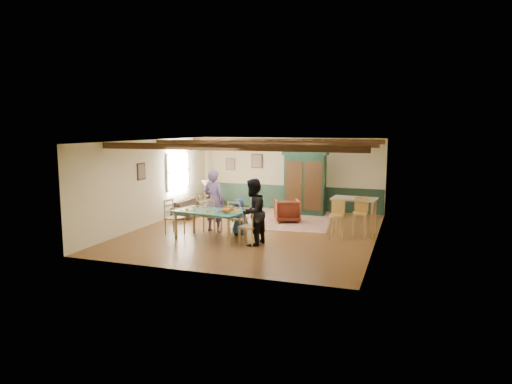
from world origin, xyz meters
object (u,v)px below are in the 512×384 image
(dining_chair_far_left, at_px, (213,215))
(sofa, at_px, (191,207))
(armchair, at_px, (287,211))
(bar_stool_right, at_px, (360,218))
(cat, at_px, (226,210))
(table_lamp, at_px, (205,187))
(armoire, at_px, (305,183))
(counter_table, at_px, (354,216))
(dining_table, at_px, (210,225))
(person_woman, at_px, (253,212))
(dining_chair_end_left, at_px, (175,217))
(person_child, at_px, (239,216))
(dining_chair_end_right, at_px, (249,226))
(dining_chair_far_right, at_px, (238,218))
(end_table, at_px, (206,202))
(bar_stool_left, at_px, (336,220))
(person_man, at_px, (214,201))

(dining_chair_far_left, bearing_deg, sofa, -41.35)
(armchair, height_order, bar_stool_right, bar_stool_right)
(armchair, bearing_deg, cat, 52.76)
(sofa, relative_size, table_lamp, 3.49)
(armoire, height_order, sofa, armoire)
(armchair, distance_m, counter_table, 2.53)
(cat, height_order, armchair, cat)
(dining_table, distance_m, person_woman, 1.42)
(dining_chair_end_left, xyz_separation_m, armchair, (2.61, 2.82, -0.14))
(person_child, bearing_deg, counter_table, -150.33)
(cat, xyz_separation_m, table_lamp, (-2.67, 4.35, -0.06))
(person_child, height_order, bar_stool_right, bar_stool_right)
(dining_table, bearing_deg, counter_table, 28.13)
(dining_chair_end_right, height_order, person_woman, person_woman)
(dining_table, xyz_separation_m, person_woman, (1.32, -0.21, 0.48))
(armoire, xyz_separation_m, bar_stool_right, (2.26, -2.97, -0.54))
(cat, relative_size, sofa, 0.21)
(armchair, bearing_deg, bar_stool_right, 126.03)
(dining_chair_far_right, distance_m, bar_stool_right, 3.46)
(dining_chair_end_left, relative_size, sofa, 0.55)
(end_table, bearing_deg, dining_table, -63.09)
(dining_chair_far_right, distance_m, armoire, 3.97)
(person_woman, bearing_deg, sofa, -124.22)
(person_child, bearing_deg, dining_chair_end_left, 27.30)
(armoire, xyz_separation_m, bar_stool_left, (1.66, -3.35, -0.56))
(bar_stool_left, bearing_deg, counter_table, 72.19)
(person_man, bearing_deg, dining_chair_far_right, 174.29)
(dining_table, relative_size, person_woman, 1.09)
(counter_table, relative_size, bar_stool_right, 1.11)
(dining_chair_far_right, height_order, dining_chair_end_left, same)
(dining_chair_far_right, relative_size, person_man, 0.55)
(dining_chair_far_right, bearing_deg, end_table, -43.67)
(sofa, distance_m, bar_stool_left, 5.78)
(person_child, height_order, sofa, person_child)
(sofa, bearing_deg, dining_chair_end_right, -136.22)
(dining_chair_far_right, bearing_deg, cat, 100.37)
(person_woman, relative_size, sofa, 0.96)
(person_woman, bearing_deg, counter_table, 141.50)
(armoire, xyz_separation_m, armchair, (-0.26, -1.45, -0.74))
(person_woman, distance_m, person_child, 1.30)
(person_child, distance_m, cat, 1.04)
(dining_chair_far_left, distance_m, dining_chair_far_right, 0.86)
(dining_table, height_order, dining_chair_end_left, dining_chair_end_left)
(dining_chair_far_left, xyz_separation_m, armoire, (1.96, 3.63, 0.60))
(dining_table, relative_size, bar_stool_left, 1.76)
(bar_stool_right, bearing_deg, counter_table, 118.68)
(dining_chair_end_left, height_order, person_child, person_child)
(dining_chair_far_left, distance_m, person_man, 0.42)
(dining_chair_far_right, xyz_separation_m, person_man, (-0.83, 0.22, 0.41))
(person_man, relative_size, bar_stool_right, 1.61)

